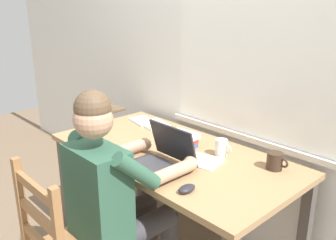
% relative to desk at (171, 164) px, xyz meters
% --- Properties ---
extents(back_wall, '(6.00, 0.08, 2.60)m').
position_rel_desk_xyz_m(back_wall, '(0.01, 0.48, 0.65)').
color(back_wall, silver).
rests_on(back_wall, ground).
extents(desk, '(1.57, 0.80, 0.74)m').
position_rel_desk_xyz_m(desk, '(0.00, 0.00, 0.00)').
color(desk, '#9E7A51').
rests_on(desk, ground).
extents(seated_person, '(0.50, 0.60, 1.24)m').
position_rel_desk_xyz_m(seated_person, '(0.08, -0.47, 0.03)').
color(seated_person, '#2D5642').
rests_on(seated_person, ground).
extents(laptop, '(0.33, 0.30, 0.23)m').
position_rel_desk_xyz_m(laptop, '(0.12, -0.19, 0.14)').
color(laptop, '#232328').
rests_on(laptop, desk).
extents(computer_mouse, '(0.06, 0.10, 0.03)m').
position_rel_desk_xyz_m(computer_mouse, '(0.41, -0.29, 0.10)').
color(computer_mouse, '#232328').
rests_on(computer_mouse, desk).
extents(coffee_mug_white, '(0.11, 0.07, 0.10)m').
position_rel_desk_xyz_m(coffee_mug_white, '(0.25, 0.17, 0.14)').
color(coffee_mug_white, silver).
rests_on(coffee_mug_white, desk).
extents(coffee_mug_dark, '(0.12, 0.09, 0.10)m').
position_rel_desk_xyz_m(coffee_mug_dark, '(0.57, 0.24, 0.14)').
color(coffee_mug_dark, '#38281E').
rests_on(coffee_mug_dark, desk).
extents(book_stack_main, '(0.20, 0.15, 0.09)m').
position_rel_desk_xyz_m(book_stack_main, '(-0.01, 0.11, 0.14)').
color(book_stack_main, '#2D5B9E').
rests_on(book_stack_main, desk).
extents(paper_pile_near_laptop, '(0.23, 0.22, 0.01)m').
position_rel_desk_xyz_m(paper_pile_near_laptop, '(0.24, 0.03, 0.09)').
color(paper_pile_near_laptop, white).
rests_on(paper_pile_near_laptop, desk).
extents(paper_pile_back_corner, '(0.24, 0.21, 0.01)m').
position_rel_desk_xyz_m(paper_pile_back_corner, '(-0.44, 0.24, 0.09)').
color(paper_pile_back_corner, white).
rests_on(paper_pile_back_corner, desk).
extents(paper_pile_side, '(0.24, 0.18, 0.01)m').
position_rel_desk_xyz_m(paper_pile_side, '(-0.56, 0.24, 0.09)').
color(paper_pile_side, white).
rests_on(paper_pile_side, desk).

